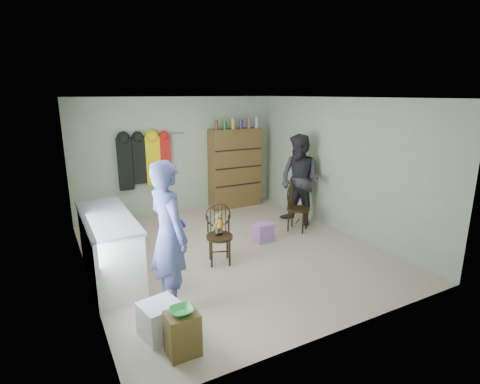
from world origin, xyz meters
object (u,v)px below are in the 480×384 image
chair_front (219,230)px  chair_far (295,205)px  counter (109,247)px  dresser (235,168)px

chair_front → chair_far: (1.88, 0.58, -0.03)m
counter → dresser: 3.96m
dresser → chair_front: bearing=-122.3°
chair_front → dresser: dresser is taller
chair_front → chair_far: chair_front is taller
counter → dresser: dresser is taller
counter → dresser: bearing=35.7°
counter → chair_far: bearing=5.5°
chair_front → chair_far: 1.97m
chair_front → chair_far: bearing=36.2°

